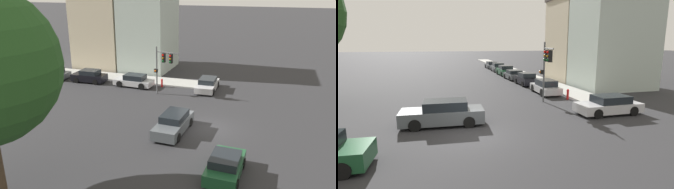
% 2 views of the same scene
% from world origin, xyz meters
% --- Properties ---
extents(ground_plane, '(300.00, 300.00, 0.00)m').
position_xyz_m(ground_plane, '(0.00, 0.00, 0.00)').
color(ground_plane, '#28282B').
extents(rowhouse_backdrop, '(7.83, 12.76, 11.56)m').
position_xyz_m(rowhouse_backdrop, '(16.41, 14.78, 5.73)').
color(rowhouse_backdrop, '#ADBCB2').
rests_on(rowhouse_backdrop, ground_plane).
extents(traffic_signal, '(0.57, 2.57, 4.89)m').
position_xyz_m(traffic_signal, '(6.54, 6.03, 3.38)').
color(traffic_signal, '#515456').
rests_on(traffic_signal, ground_plane).
extents(crossing_car_0, '(4.42, 2.02, 1.29)m').
position_xyz_m(crossing_car_0, '(9.58, 2.13, 0.62)').
color(crossing_car_0, '#B7B7BC').
rests_on(crossing_car_0, ground_plane).
extents(crossing_car_1, '(3.96, 2.08, 1.40)m').
position_xyz_m(crossing_car_1, '(-6.31, -2.33, 0.67)').
color(crossing_car_1, '#194728').
rests_on(crossing_car_1, ground_plane).
extents(crossing_car_2, '(4.86, 2.09, 1.49)m').
position_xyz_m(crossing_car_2, '(-1.47, 2.37, 0.71)').
color(crossing_car_2, '#4C5156').
rests_on(crossing_car_2, ground_plane).
extents(parked_car_0, '(1.93, 4.33, 1.37)m').
position_xyz_m(parked_car_0, '(8.25, 10.06, 0.66)').
color(parked_car_0, '#B7B7BC').
rests_on(parked_car_0, ground_plane).
extents(parked_car_1, '(1.90, 3.96, 1.44)m').
position_xyz_m(parked_car_1, '(8.18, 15.63, 0.68)').
color(parked_car_1, black).
rests_on(parked_car_1, ground_plane).
extents(parked_car_2, '(2.15, 3.96, 1.27)m').
position_xyz_m(parked_car_2, '(8.11, 20.57, 0.61)').
color(parked_car_2, '#4C5156').
rests_on(parked_car_2, ground_plane).
extents(parked_car_3, '(2.06, 4.33, 1.50)m').
position_xyz_m(parked_car_3, '(8.15, 25.36, 0.71)').
color(parked_car_3, '#194728').
rests_on(parked_car_3, ground_plane).
extents(fire_hydrant, '(0.22, 0.22, 0.92)m').
position_xyz_m(fire_hydrant, '(9.08, 7.10, 0.49)').
color(fire_hydrant, red).
rests_on(fire_hydrant, ground_plane).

